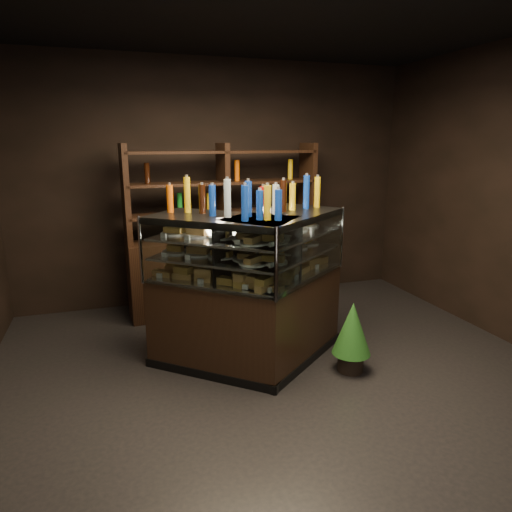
# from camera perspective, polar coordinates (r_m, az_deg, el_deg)

# --- Properties ---
(ground) EXTENTS (5.00, 5.00, 0.00)m
(ground) POSITION_cam_1_polar(r_m,az_deg,el_deg) (4.00, 4.26, -16.24)
(ground) COLOR black
(ground) RESTS_ON ground
(room_shell) EXTENTS (5.02, 5.02, 3.01)m
(room_shell) POSITION_cam_1_polar(r_m,az_deg,el_deg) (3.45, 4.86, 12.81)
(room_shell) COLOR black
(room_shell) RESTS_ON ground
(display_case) EXTENTS (1.96, 1.33, 1.40)m
(display_case) POSITION_cam_1_polar(r_m,az_deg,el_deg) (4.25, -0.41, -7.22)
(display_case) COLOR black
(display_case) RESTS_ON ground
(food_display) EXTENTS (1.61, 0.89, 0.43)m
(food_display) POSITION_cam_1_polar(r_m,az_deg,el_deg) (4.06, -0.41, 0.66)
(food_display) COLOR #B69341
(food_display) RESTS_ON display_case
(bottles_top) EXTENTS (1.43, 0.75, 0.30)m
(bottles_top) POSITION_cam_1_polar(r_m,az_deg,el_deg) (3.99, -0.45, 7.19)
(bottles_top) COLOR #B20C0A
(bottles_top) RESTS_ON display_case
(potted_conifer) EXTENTS (0.34, 0.34, 0.74)m
(potted_conifer) POSITION_cam_1_polar(r_m,az_deg,el_deg) (4.17, 11.95, -8.71)
(potted_conifer) COLOR black
(potted_conifer) RESTS_ON ground
(back_shelving) EXTENTS (2.31, 0.56, 2.00)m
(back_shelving) POSITION_cam_1_polar(r_m,az_deg,el_deg) (5.57, -3.97, -0.54)
(back_shelving) COLOR black
(back_shelving) RESTS_ON ground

